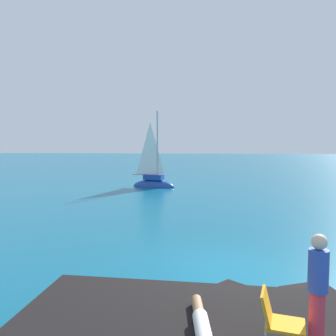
# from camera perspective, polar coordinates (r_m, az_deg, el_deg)

# --- Properties ---
(ground_plane) EXTENTS (160.00, 160.00, 0.00)m
(ground_plane) POSITION_cam_1_polar(r_m,az_deg,el_deg) (9.87, 9.74, -16.00)
(ground_plane) COLOR #0F5675
(boulder_seaward) EXTENTS (1.24, 1.39, 0.82)m
(boulder_seaward) POSITION_cam_1_polar(r_m,az_deg,el_deg) (8.33, 22.49, -20.29)
(boulder_seaward) COLOR black
(boulder_seaward) RESTS_ON ground
(boulder_inland) EXTENTS (1.00, 0.99, 0.57)m
(boulder_inland) POSITION_cam_1_polar(r_m,az_deg,el_deg) (8.47, 9.93, -19.59)
(boulder_inland) COLOR black
(boulder_inland) RESTS_ON ground
(sailboat_near) EXTENTS (3.36, 1.89, 6.08)m
(sailboat_near) POSITION_cam_1_polar(r_m,az_deg,el_deg) (26.08, -2.35, -2.33)
(sailboat_near) COLOR #193D99
(sailboat_near) RESTS_ON ground
(person_sunbather) EXTENTS (0.34, 1.76, 0.25)m
(person_sunbather) POSITION_cam_1_polar(r_m,az_deg,el_deg) (5.90, 5.46, -23.91)
(person_sunbather) COLOR white
(person_sunbather) RESTS_ON shore_ledge
(person_standing) EXTENTS (0.28, 0.28, 1.62)m
(person_standing) POSITION_cam_1_polar(r_m,az_deg,el_deg) (5.66, 22.84, -17.15)
(person_standing) COLOR #DB384C
(person_standing) RESTS_ON shore_ledge
(beach_chair) EXTENTS (0.70, 0.62, 0.80)m
(beach_chair) POSITION_cam_1_polar(r_m,az_deg,el_deg) (5.63, 17.05, -21.83)
(beach_chair) COLOR orange
(beach_chair) RESTS_ON shore_ledge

